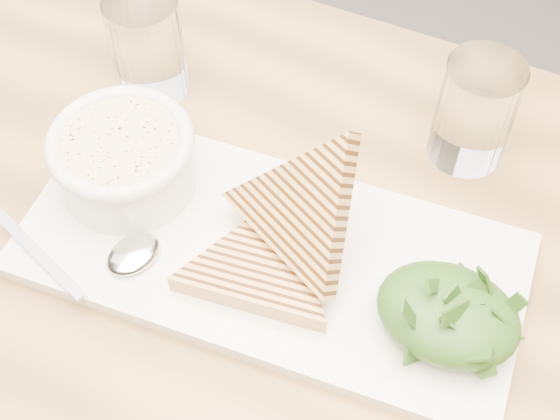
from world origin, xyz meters
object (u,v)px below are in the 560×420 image
at_px(platter, 270,255).
at_px(soup_bowl, 126,164).
at_px(table_top, 168,291).
at_px(glass_far, 475,112).
at_px(glass_near, 148,46).

distance_m(platter, soup_bowl, 0.15).
distance_m(table_top, glass_far, 0.32).
bearing_deg(platter, glass_near, 144.81).
bearing_deg(glass_near, glass_far, 9.39).
xyz_separation_m(platter, glass_far, (0.12, 0.19, 0.05)).
relative_size(platter, soup_bowl, 3.54).
relative_size(table_top, glass_near, 10.59).
xyz_separation_m(table_top, glass_near, (-0.12, 0.20, 0.07)).
bearing_deg(glass_near, table_top, -57.64).
relative_size(table_top, platter, 2.68).
relative_size(soup_bowl, glass_far, 1.12).
distance_m(soup_bowl, glass_far, 0.32).
xyz_separation_m(soup_bowl, glass_near, (-0.05, 0.13, 0.01)).
relative_size(table_top, glass_far, 10.67).
distance_m(soup_bowl, glass_near, 0.14).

